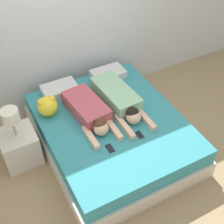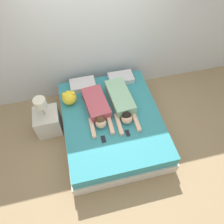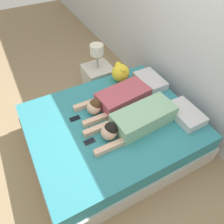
{
  "view_description": "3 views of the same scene",
  "coord_description": "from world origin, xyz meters",
  "px_view_note": "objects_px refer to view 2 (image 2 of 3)",
  "views": [
    {
      "loc": [
        -1.37,
        -2.57,
        3.38
      ],
      "look_at": [
        0.0,
        0.0,
        0.64
      ],
      "focal_mm": 50.0,
      "sensor_mm": 36.0,
      "label": 1
    },
    {
      "loc": [
        -0.53,
        -2.2,
        3.73
      ],
      "look_at": [
        0.0,
        0.0,
        0.64
      ],
      "focal_mm": 35.0,
      "sensor_mm": 36.0,
      "label": 2
    },
    {
      "loc": [
        1.67,
        -0.89,
        2.58
      ],
      "look_at": [
        0.0,
        0.0,
        0.64
      ],
      "focal_mm": 35.0,
      "sensor_mm": 36.0,
      "label": 3
    }
  ],
  "objects_px": {
    "pillow_head_right": "(121,78)",
    "person_left": "(97,108)",
    "pillow_head_left": "(83,85)",
    "cell_phone_left": "(103,139)",
    "person_right": "(121,102)",
    "bed": "(112,124)",
    "cell_phone_right": "(128,133)",
    "plush_toy": "(69,98)",
    "nightstand": "(47,120)"
  },
  "relations": [
    {
      "from": "pillow_head_right",
      "to": "person_left",
      "type": "relative_size",
      "value": 0.48
    },
    {
      "from": "pillow_head_left",
      "to": "cell_phone_left",
      "type": "distance_m",
      "value": 1.29
    },
    {
      "from": "person_left",
      "to": "cell_phone_left",
      "type": "distance_m",
      "value": 0.62
    },
    {
      "from": "pillow_head_right",
      "to": "pillow_head_left",
      "type": "bearing_deg",
      "value": 180.0
    },
    {
      "from": "cell_phone_left",
      "to": "person_left",
      "type": "bearing_deg",
      "value": 88.26
    },
    {
      "from": "pillow_head_left",
      "to": "person_right",
      "type": "height_order",
      "value": "person_right"
    },
    {
      "from": "pillow_head_right",
      "to": "person_right",
      "type": "bearing_deg",
      "value": -104.48
    },
    {
      "from": "bed",
      "to": "person_right",
      "type": "height_order",
      "value": "person_right"
    },
    {
      "from": "cell_phone_right",
      "to": "cell_phone_left",
      "type": "bearing_deg",
      "value": -177.58
    },
    {
      "from": "plush_toy",
      "to": "person_left",
      "type": "bearing_deg",
      "value": -34.58
    },
    {
      "from": "pillow_head_right",
      "to": "plush_toy",
      "type": "distance_m",
      "value": 1.14
    },
    {
      "from": "bed",
      "to": "pillow_head_left",
      "type": "xyz_separation_m",
      "value": [
        -0.39,
        0.86,
        0.31
      ]
    },
    {
      "from": "person_left",
      "to": "plush_toy",
      "type": "distance_m",
      "value": 0.56
    },
    {
      "from": "person_right",
      "to": "nightstand",
      "type": "xyz_separation_m",
      "value": [
        -1.41,
        0.13,
        -0.32
      ]
    },
    {
      "from": "person_left",
      "to": "plush_toy",
      "type": "height_order",
      "value": "plush_toy"
    },
    {
      "from": "person_left",
      "to": "person_right",
      "type": "relative_size",
      "value": 0.9
    },
    {
      "from": "pillow_head_left",
      "to": "bed",
      "type": "bearing_deg",
      "value": -65.52
    },
    {
      "from": "nightstand",
      "to": "pillow_head_right",
      "type": "bearing_deg",
      "value": 17.76
    },
    {
      "from": "bed",
      "to": "pillow_head_left",
      "type": "bearing_deg",
      "value": 114.48
    },
    {
      "from": "person_left",
      "to": "plush_toy",
      "type": "xyz_separation_m",
      "value": [
        -0.46,
        0.32,
        0.04
      ]
    },
    {
      "from": "bed",
      "to": "person_right",
      "type": "bearing_deg",
      "value": 44.48
    },
    {
      "from": "person_right",
      "to": "cell_phone_right",
      "type": "bearing_deg",
      "value": -94.47
    },
    {
      "from": "pillow_head_right",
      "to": "cell_phone_left",
      "type": "distance_m",
      "value": 1.43
    },
    {
      "from": "plush_toy",
      "to": "nightstand",
      "type": "bearing_deg",
      "value": -162.47
    },
    {
      "from": "nightstand",
      "to": "cell_phone_left",
      "type": "bearing_deg",
      "value": -39.6
    },
    {
      "from": "cell_phone_left",
      "to": "cell_phone_right",
      "type": "distance_m",
      "value": 0.43
    },
    {
      "from": "plush_toy",
      "to": "pillow_head_right",
      "type": "bearing_deg",
      "value": 17.86
    },
    {
      "from": "person_left",
      "to": "person_right",
      "type": "xyz_separation_m",
      "value": [
        0.46,
        0.03,
        0.01
      ]
    },
    {
      "from": "plush_toy",
      "to": "person_right",
      "type": "bearing_deg",
      "value": -17.57
    },
    {
      "from": "pillow_head_left",
      "to": "cell_phone_right",
      "type": "bearing_deg",
      "value": -65.56
    },
    {
      "from": "pillow_head_left",
      "to": "cell_phone_right",
      "type": "xyz_separation_m",
      "value": [
        0.57,
        -1.26,
        -0.05
      ]
    },
    {
      "from": "person_right",
      "to": "cell_phone_left",
      "type": "xyz_separation_m",
      "value": [
        -0.48,
        -0.64,
        -0.1
      ]
    },
    {
      "from": "cell_phone_right",
      "to": "nightstand",
      "type": "height_order",
      "value": "nightstand"
    },
    {
      "from": "person_left",
      "to": "nightstand",
      "type": "distance_m",
      "value": 1.01
    },
    {
      "from": "pillow_head_right",
      "to": "nightstand",
      "type": "relative_size",
      "value": 0.56
    },
    {
      "from": "pillow_head_right",
      "to": "person_left",
      "type": "height_order",
      "value": "person_left"
    },
    {
      "from": "pillow_head_left",
      "to": "person_left",
      "type": "height_order",
      "value": "person_left"
    },
    {
      "from": "person_left",
      "to": "plush_toy",
      "type": "relative_size",
      "value": 3.69
    },
    {
      "from": "cell_phone_left",
      "to": "nightstand",
      "type": "xyz_separation_m",
      "value": [
        -0.93,
        0.77,
        -0.22
      ]
    },
    {
      "from": "bed",
      "to": "nightstand",
      "type": "height_order",
      "value": "nightstand"
    },
    {
      "from": "bed",
      "to": "pillow_head_right",
      "type": "height_order",
      "value": "pillow_head_right"
    },
    {
      "from": "bed",
      "to": "plush_toy",
      "type": "distance_m",
      "value": 0.94
    },
    {
      "from": "person_left",
      "to": "nightstand",
      "type": "bearing_deg",
      "value": 170.45
    },
    {
      "from": "cell_phone_left",
      "to": "plush_toy",
      "type": "xyz_separation_m",
      "value": [
        -0.44,
        0.93,
        0.14
      ]
    },
    {
      "from": "cell_phone_right",
      "to": "plush_toy",
      "type": "bearing_deg",
      "value": 133.65
    },
    {
      "from": "cell_phone_left",
      "to": "bed",
      "type": "bearing_deg",
      "value": 58.98
    },
    {
      "from": "person_left",
      "to": "nightstand",
      "type": "height_order",
      "value": "nightstand"
    },
    {
      "from": "pillow_head_right",
      "to": "person_right",
      "type": "relative_size",
      "value": 0.43
    },
    {
      "from": "person_left",
      "to": "person_right",
      "type": "height_order",
      "value": "person_right"
    },
    {
      "from": "bed",
      "to": "nightstand",
      "type": "xyz_separation_m",
      "value": [
        -1.18,
        0.36,
        0.04
      ]
    }
  ]
}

